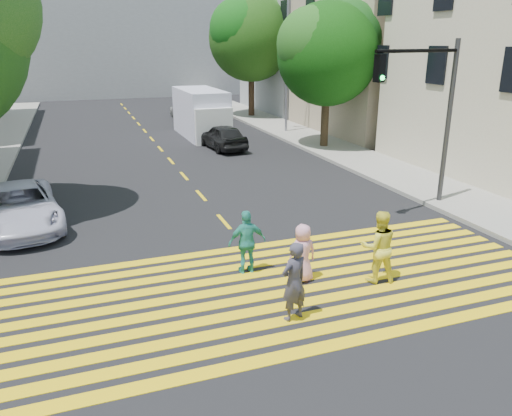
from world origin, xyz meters
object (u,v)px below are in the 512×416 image
silver_car (185,110)px  traffic_signal (431,103)px  white_sedan (20,207)px  pedestrian_child (302,253)px  pedestrian_extra (247,242)px  dark_car_parked (217,112)px  pedestrian_man (294,282)px  dark_car_near (223,137)px  tree_right_near (329,49)px  pedestrian_woman (379,247)px  tree_right_far (252,33)px  white_van (202,115)px

silver_car → traffic_signal: bearing=100.6°
white_sedan → traffic_signal: bearing=-20.5°
pedestrian_child → pedestrian_extra: pedestrian_extra is taller
dark_car_parked → pedestrian_extra: bearing=-94.3°
pedestrian_man → silver_car: pedestrian_man is taller
dark_car_near → traffic_signal: size_ratio=0.70×
tree_right_near → white_sedan: (-14.26, -7.62, -4.42)m
pedestrian_woman → pedestrian_extra: pedestrian_woman is taller
tree_right_far → white_van: (-5.50, -6.68, -4.67)m
pedestrian_man → silver_car: (3.86, 28.43, -0.20)m
pedestrian_extra → dark_car_parked: bearing=-102.7°
tree_right_far → white_sedan: tree_right_far is taller
dark_car_near → silver_car: 11.52m
pedestrian_man → white_van: size_ratio=0.29×
pedestrian_extra → dark_car_near: (3.60, 14.53, -0.14)m
pedestrian_man → pedestrian_woman: 2.71m
tree_right_far → pedestrian_child: bearing=-106.9°
pedestrian_extra → white_van: (3.47, 18.46, 0.50)m
dark_car_near → white_van: size_ratio=0.66×
pedestrian_man → pedestrian_woman: (2.55, 0.90, 0.03)m
dark_car_parked → white_van: white_van is taller
white_van → pedestrian_woman: bearing=-92.9°
tree_right_near → dark_car_parked: size_ratio=1.99×
white_van → pedestrian_extra: bearing=-101.4°
dark_car_parked → pedestrian_man: bearing=-92.7°
tree_right_near → traffic_signal: size_ratio=1.36×
tree_right_far → dark_car_parked: size_ratio=2.35×
tree_right_far → pedestrian_child: tree_right_far is taller
tree_right_near → dark_car_parked: (-2.82, 11.24, -4.45)m
pedestrian_child → dark_car_near: bearing=-100.6°
tree_right_near → pedestrian_child: size_ratio=5.32×
dark_car_parked → white_van: 6.27m
pedestrian_woman → silver_car: size_ratio=0.39×
pedestrian_woman → dark_car_near: bearing=-77.8°
dark_car_parked → pedestrian_woman: bearing=-87.6°
white_sedan → white_van: (8.94, 13.15, 0.65)m
dark_car_near → traffic_signal: traffic_signal is taller
pedestrian_man → dark_car_parked: bearing=-121.0°
pedestrian_man → silver_car: 28.69m
white_sedan → dark_car_near: bearing=37.0°
tree_right_far → silver_car: 7.32m
pedestrian_woman → dark_car_parked: (3.24, 25.65, -0.25)m
dark_car_near → white_van: 3.98m
white_sedan → white_van: bearing=47.3°
pedestrian_extra → traffic_signal: traffic_signal is taller
pedestrian_extra → traffic_signal: (7.09, 2.64, 2.77)m
pedestrian_extra → dark_car_parked: pedestrian_extra is taller
tree_right_far → dark_car_near: 13.03m
pedestrian_extra → silver_car: pedestrian_extra is taller
tree_right_near → silver_car: bearing=109.9°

